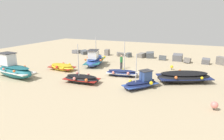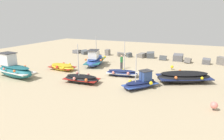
{
  "view_description": "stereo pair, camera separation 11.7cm",
  "coord_description": "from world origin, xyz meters",
  "px_view_note": "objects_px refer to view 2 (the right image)",
  "views": [
    {
      "loc": [
        7.75,
        -20.67,
        6.18
      ],
      "look_at": [
        -0.35,
        -2.2,
        0.9
      ],
      "focal_mm": 32.9,
      "sensor_mm": 36.0,
      "label": 1
    },
    {
      "loc": [
        7.86,
        -20.63,
        6.18
      ],
      "look_at": [
        -0.35,
        -2.2,
        0.9
      ],
      "focal_mm": 32.9,
      "sensor_mm": 36.0,
      "label": 2
    }
  ],
  "objects_px": {
    "fishing_boat_5": "(141,83)",
    "fishing_boat_7": "(62,67)",
    "fishing_boat_4": "(95,60)",
    "fishing_boat_0": "(184,77)",
    "mooring_buoy_1": "(172,67)",
    "fishing_boat_1": "(82,79)",
    "person_walking": "(122,61)",
    "fishing_boat_3": "(122,73)",
    "mooring_buoy_0": "(214,105)",
    "fishing_boat_2": "(14,69)"
  },
  "relations": [
    {
      "from": "fishing_boat_3",
      "to": "mooring_buoy_1",
      "type": "distance_m",
      "value": 6.69
    },
    {
      "from": "fishing_boat_2",
      "to": "mooring_buoy_1",
      "type": "height_order",
      "value": "fishing_boat_2"
    },
    {
      "from": "fishing_boat_0",
      "to": "mooring_buoy_0",
      "type": "xyz_separation_m",
      "value": [
        2.46,
        -5.68,
        -0.14
      ]
    },
    {
      "from": "fishing_boat_0",
      "to": "fishing_boat_7",
      "type": "xyz_separation_m",
      "value": [
        -13.69,
        -0.97,
        -0.16
      ]
    },
    {
      "from": "fishing_boat_0",
      "to": "person_walking",
      "type": "distance_m",
      "value": 7.79
    },
    {
      "from": "fishing_boat_2",
      "to": "fishing_boat_4",
      "type": "bearing_deg",
      "value": -115.2
    },
    {
      "from": "fishing_boat_7",
      "to": "person_walking",
      "type": "xyz_separation_m",
      "value": [
        6.28,
        3.34,
        0.61
      ]
    },
    {
      "from": "fishing_boat_0",
      "to": "fishing_boat_4",
      "type": "bearing_deg",
      "value": -40.13
    },
    {
      "from": "fishing_boat_0",
      "to": "fishing_boat_2",
      "type": "xyz_separation_m",
      "value": [
        -16.37,
        -5.43,
        0.33
      ]
    },
    {
      "from": "fishing_boat_2",
      "to": "fishing_boat_3",
      "type": "distance_m",
      "value": 11.29
    },
    {
      "from": "fishing_boat_4",
      "to": "mooring_buoy_0",
      "type": "bearing_deg",
      "value": 43.72
    },
    {
      "from": "fishing_boat_4",
      "to": "mooring_buoy_0",
      "type": "xyz_separation_m",
      "value": [
        13.7,
        -8.36,
        -0.34
      ]
    },
    {
      "from": "fishing_boat_4",
      "to": "fishing_boat_5",
      "type": "bearing_deg",
      "value": 37.93
    },
    {
      "from": "fishing_boat_1",
      "to": "fishing_boat_4",
      "type": "distance_m",
      "value": 7.24
    },
    {
      "from": "fishing_boat_7",
      "to": "person_walking",
      "type": "distance_m",
      "value": 7.14
    },
    {
      "from": "fishing_boat_5",
      "to": "mooring_buoy_1",
      "type": "relative_size",
      "value": 6.34
    },
    {
      "from": "fishing_boat_5",
      "to": "fishing_boat_7",
      "type": "xyz_separation_m",
      "value": [
        -10.39,
        2.37,
        -0.12
      ]
    },
    {
      "from": "fishing_boat_5",
      "to": "fishing_boat_0",
      "type": "bearing_deg",
      "value": -8.2
    },
    {
      "from": "fishing_boat_2",
      "to": "fishing_boat_5",
      "type": "relative_size",
      "value": 1.47
    },
    {
      "from": "fishing_boat_5",
      "to": "person_walking",
      "type": "bearing_deg",
      "value": 72.23
    },
    {
      "from": "fishing_boat_7",
      "to": "mooring_buoy_1",
      "type": "height_order",
      "value": "fishing_boat_7"
    },
    {
      "from": "fishing_boat_3",
      "to": "fishing_boat_5",
      "type": "relative_size",
      "value": 1.07
    },
    {
      "from": "fishing_boat_5",
      "to": "fishing_boat_7",
      "type": "distance_m",
      "value": 10.66
    },
    {
      "from": "fishing_boat_0",
      "to": "person_walking",
      "type": "bearing_deg",
      "value": -44.41
    },
    {
      "from": "fishing_boat_2",
      "to": "person_walking",
      "type": "bearing_deg",
      "value": -131.85
    },
    {
      "from": "fishing_boat_4",
      "to": "mooring_buoy_1",
      "type": "distance_m",
      "value": 9.66
    },
    {
      "from": "fishing_boat_1",
      "to": "mooring_buoy_1",
      "type": "relative_size",
      "value": 6.8
    },
    {
      "from": "fishing_boat_1",
      "to": "fishing_boat_5",
      "type": "height_order",
      "value": "fishing_boat_1"
    },
    {
      "from": "fishing_boat_0",
      "to": "fishing_boat_1",
      "type": "distance_m",
      "value": 9.88
    },
    {
      "from": "fishing_boat_0",
      "to": "fishing_boat_1",
      "type": "height_order",
      "value": "fishing_boat_1"
    },
    {
      "from": "fishing_boat_3",
      "to": "mooring_buoy_1",
      "type": "relative_size",
      "value": 6.79
    },
    {
      "from": "fishing_boat_3",
      "to": "fishing_boat_7",
      "type": "bearing_deg",
      "value": -5.41
    },
    {
      "from": "fishing_boat_1",
      "to": "fishing_boat_4",
      "type": "bearing_deg",
      "value": 104.68
    },
    {
      "from": "fishing_boat_0",
      "to": "fishing_boat_1",
      "type": "bearing_deg",
      "value": -1.7
    },
    {
      "from": "fishing_boat_2",
      "to": "fishing_boat_5",
      "type": "height_order",
      "value": "fishing_boat_5"
    },
    {
      "from": "fishing_boat_7",
      "to": "person_walking",
      "type": "bearing_deg",
      "value": -146.75
    },
    {
      "from": "fishing_boat_3",
      "to": "fishing_boat_4",
      "type": "distance_m",
      "value": 5.96
    },
    {
      "from": "fishing_boat_1",
      "to": "fishing_boat_2",
      "type": "relative_size",
      "value": 0.73
    },
    {
      "from": "mooring_buoy_1",
      "to": "fishing_boat_3",
      "type": "bearing_deg",
      "value": -131.87
    },
    {
      "from": "fishing_boat_1",
      "to": "person_walking",
      "type": "relative_size",
      "value": 2.17
    },
    {
      "from": "person_walking",
      "to": "fishing_boat_0",
      "type": "bearing_deg",
      "value": 32.56
    },
    {
      "from": "fishing_boat_1",
      "to": "mooring_buoy_1",
      "type": "distance_m",
      "value": 11.25
    },
    {
      "from": "fishing_boat_5",
      "to": "mooring_buoy_1",
      "type": "distance_m",
      "value": 7.96
    },
    {
      "from": "fishing_boat_0",
      "to": "mooring_buoy_1",
      "type": "distance_m",
      "value": 4.8
    },
    {
      "from": "fishing_boat_5",
      "to": "mooring_buoy_0",
      "type": "bearing_deg",
      "value": -75.65
    },
    {
      "from": "fishing_boat_7",
      "to": "mooring_buoy_1",
      "type": "bearing_deg",
      "value": -150.24
    },
    {
      "from": "person_walking",
      "to": "fishing_boat_7",
      "type": "bearing_deg",
      "value": -101.75
    },
    {
      "from": "fishing_boat_1",
      "to": "fishing_boat_7",
      "type": "height_order",
      "value": "fishing_boat_1"
    },
    {
      "from": "fishing_boat_1",
      "to": "fishing_boat_4",
      "type": "relative_size",
      "value": 0.75
    },
    {
      "from": "mooring_buoy_0",
      "to": "mooring_buoy_1",
      "type": "xyz_separation_m",
      "value": [
        -4.22,
        10.15,
        -0.03
      ]
    }
  ]
}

